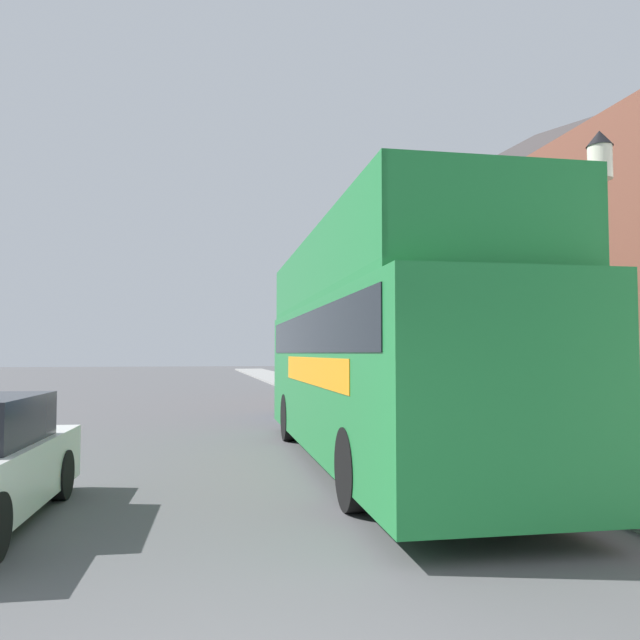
{
  "coord_description": "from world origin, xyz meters",
  "views": [
    {
      "loc": [
        -0.31,
        -3.07,
        1.99
      ],
      "look_at": [
        1.98,
        8.24,
        2.61
      ],
      "focal_mm": 35.0,
      "sensor_mm": 36.0,
      "label": 1
    }
  ],
  "objects_px": {
    "parked_car_ahead_of_bus": "(318,396)",
    "lamp_post_second": "(398,291)",
    "tour_bus": "(373,362)",
    "lamp_post_nearest": "(602,242)"
  },
  "relations": [
    {
      "from": "parked_car_ahead_of_bus",
      "to": "lamp_post_second",
      "type": "distance_m",
      "value": 4.6
    },
    {
      "from": "parked_car_ahead_of_bus",
      "to": "lamp_post_second",
      "type": "xyz_separation_m",
      "value": [
        1.56,
        -3.14,
        2.99
      ]
    },
    {
      "from": "lamp_post_second",
      "to": "parked_car_ahead_of_bus",
      "type": "bearing_deg",
      "value": 116.43
    },
    {
      "from": "parked_car_ahead_of_bus",
      "to": "lamp_post_second",
      "type": "height_order",
      "value": "lamp_post_second"
    },
    {
      "from": "tour_bus",
      "to": "lamp_post_nearest",
      "type": "height_order",
      "value": "lamp_post_nearest"
    },
    {
      "from": "tour_bus",
      "to": "parked_car_ahead_of_bus",
      "type": "relative_size",
      "value": 2.59
    },
    {
      "from": "tour_bus",
      "to": "lamp_post_nearest",
      "type": "relative_size",
      "value": 2.23
    },
    {
      "from": "lamp_post_nearest",
      "to": "lamp_post_second",
      "type": "distance_m",
      "value": 8.46
    },
    {
      "from": "parked_car_ahead_of_bus",
      "to": "lamp_post_nearest",
      "type": "distance_m",
      "value": 12.04
    },
    {
      "from": "lamp_post_nearest",
      "to": "lamp_post_second",
      "type": "xyz_separation_m",
      "value": [
        -0.03,
        8.46,
        0.18
      ]
    }
  ]
}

